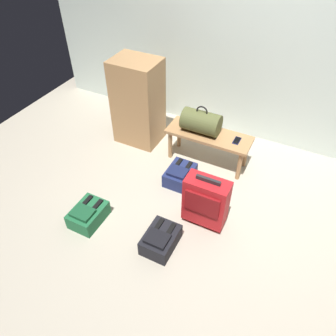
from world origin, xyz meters
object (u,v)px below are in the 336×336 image
at_px(duffel_bag_olive, 201,122).
at_px(suitcase_upright_red, 206,201).
at_px(backpack_navy, 180,175).
at_px(backpack_green, 88,214).
at_px(bench, 209,138).
at_px(backpack_dark, 161,240).
at_px(cell_phone, 237,141).
at_px(side_cabinet, 138,102).

height_order(duffel_bag_olive, suitcase_upright_red, duffel_bag_olive).
bearing_deg(backpack_navy, backpack_green, -121.50).
distance_m(duffel_bag_olive, backpack_navy, 0.65).
distance_m(bench, duffel_bag_olive, 0.23).
distance_m(bench, backpack_green, 1.62).
bearing_deg(duffel_bag_olive, backpack_dark, -82.48).
height_order(suitcase_upright_red, backpack_dark, suitcase_upright_red).
height_order(cell_phone, backpack_dark, cell_phone).
bearing_deg(backpack_navy, suitcase_upright_red, -42.62).
bearing_deg(cell_phone, suitcase_upright_red, -90.16).
bearing_deg(bench, side_cabinet, 177.42).
xyz_separation_m(duffel_bag_olive, suitcase_upright_red, (0.44, -0.91, -0.23)).
bearing_deg(backpack_green, side_cabinet, 99.65).
bearing_deg(backpack_dark, suitcase_upright_red, 60.39).
relative_size(cell_phone, backpack_navy, 0.38).
distance_m(backpack_green, backpack_dark, 0.80).
relative_size(backpack_green, side_cabinet, 0.35).
bearing_deg(suitcase_upright_red, duffel_bag_olive, 115.82).
bearing_deg(cell_phone, bench, -177.84).
bearing_deg(backpack_green, duffel_bag_olive, 66.45).
distance_m(cell_phone, backpack_dark, 1.44).
relative_size(duffel_bag_olive, side_cabinet, 0.40).
bearing_deg(backpack_green, suitcase_upright_red, 25.99).
distance_m(duffel_bag_olive, backpack_dark, 1.45).
xyz_separation_m(bench, cell_phone, (0.33, 0.01, 0.07)).
distance_m(bench, side_cabinet, 1.00).
bearing_deg(duffel_bag_olive, backpack_green, -113.55).
relative_size(bench, suitcase_upright_red, 1.64).
relative_size(bench, backpack_navy, 2.63).
bearing_deg(cell_phone, backpack_dark, -100.76).
height_order(bench, cell_phone, cell_phone).
distance_m(bench, cell_phone, 0.34).
xyz_separation_m(duffel_bag_olive, cell_phone, (0.44, 0.01, -0.13)).
relative_size(cell_phone, side_cabinet, 0.13).
height_order(cell_phone, backpack_green, cell_phone).
relative_size(bench, cell_phone, 6.94).
bearing_deg(duffel_bag_olive, cell_phone, 1.63).
xyz_separation_m(bench, backpack_navy, (-0.15, -0.47, -0.26)).
relative_size(cell_phone, backpack_green, 0.38).
relative_size(suitcase_upright_red, backpack_navy, 1.61).
relative_size(backpack_green, backpack_dark, 1.00).
bearing_deg(bench, cell_phone, 2.16).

